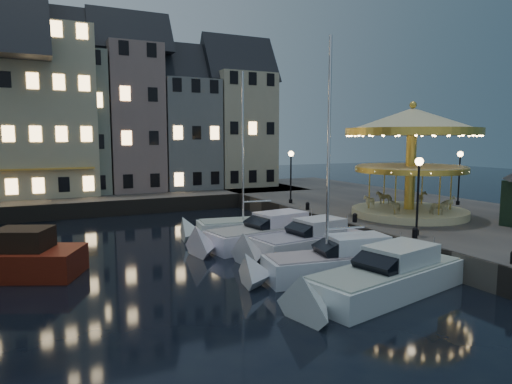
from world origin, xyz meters
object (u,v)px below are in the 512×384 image
streetlamp_b (418,185)px  bollard_c (355,217)px  motorboat_f (245,229)px  motorboat_e (263,235)px  streetlamp_d (459,170)px  motorboat_d (303,244)px  carousel (412,141)px  motorboat_c (333,264)px  motorboat_b (381,281)px  bollard_b (415,232)px  streetlamp_c (291,169)px  bollard_d (308,206)px

streetlamp_b → bollard_c: streetlamp_b is taller
motorboat_f → motorboat_e: bearing=-92.7°
motorboat_f → streetlamp_d: bearing=-6.8°
motorboat_d → carousel: (9.20, 1.51, 5.64)m
motorboat_f → motorboat_c: bearing=-90.4°
bollard_c → motorboat_b: bearing=-121.4°
streetlamp_b → motorboat_e: (-6.12, 6.19, -3.37)m
bollard_b → motorboat_e: size_ratio=0.06×
streetlamp_d → motorboat_f: size_ratio=0.37×
motorboat_b → motorboat_c: bearing=98.0°
bollard_c → motorboat_d: bearing=-165.0°
motorboat_e → carousel: bearing=-7.6°
motorboat_d → streetlamp_c: bearing=63.6°
motorboat_c → streetlamp_c: bearing=67.2°
streetlamp_b → streetlamp_c: (0.00, 13.50, 0.00)m
motorboat_c → carousel: size_ratio=1.27×
streetlamp_b → bollard_d: size_ratio=7.32×
streetlamp_d → bollard_b: 14.27m
bollard_b → streetlamp_b: bearing=39.8°
bollard_b → motorboat_b: 6.10m
motorboat_c → motorboat_f: 9.99m
streetlamp_c → motorboat_e: streetlamp_c is taller
bollard_d → carousel: 8.44m
bollard_d → motorboat_f: (-5.39, -0.94, -1.07)m
streetlamp_b → motorboat_b: bearing=-146.3°
streetlamp_d → motorboat_b: 20.37m
bollard_d → motorboat_d: bearing=-123.7°
streetlamp_c → streetlamp_d: size_ratio=1.00×
motorboat_f → carousel: (10.12, -4.25, 5.75)m
bollard_c → motorboat_d: motorboat_d is taller
motorboat_c → bollard_b: bearing=4.5°
streetlamp_b → bollard_d: bearing=93.4°
motorboat_e → bollard_b: bearing=-50.4°
bollard_d → motorboat_e: (-5.52, -3.81, -0.96)m
streetlamp_b → bollard_b: (-0.60, -0.50, -2.41)m
streetlamp_c → motorboat_b: (-5.66, -17.28, -3.37)m
bollard_c → carousel: carousel is taller
bollard_b → motorboat_c: size_ratio=0.05×
bollard_b → streetlamp_d: bearing=32.2°
bollard_c → streetlamp_d: bearing=11.9°
carousel → motorboat_d: bearing=-170.7°
bollard_c → bollard_d: same height
motorboat_c → bollard_c: bearing=44.8°
motorboat_d → motorboat_f: size_ratio=0.68×
motorboat_f → streetlamp_c: bearing=36.5°
streetlamp_d → motorboat_c: motorboat_c is taller
motorboat_b → motorboat_d: same height
streetlamp_b → motorboat_c: bearing=-171.3°
streetlamp_d → bollard_b: size_ratio=7.32×
streetlamp_d → motorboat_d: size_ratio=0.54×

